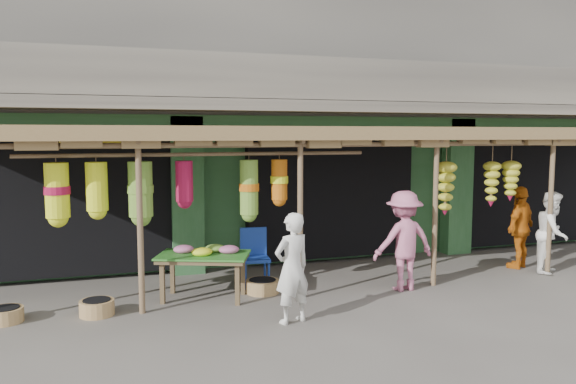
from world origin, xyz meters
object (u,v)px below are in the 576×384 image
object	(u,v)px
flower_table	(205,256)
person_right	(552,232)
blue_chair	(254,253)
person_vendor	(520,227)
person_front	(292,268)
person_shopper	(404,241)

from	to	relation	value
flower_table	person_right	size ratio (longest dim) A/B	1.05
blue_chair	person_vendor	size ratio (longest dim) A/B	0.61
flower_table	blue_chair	xyz separation A→B (m)	(0.99, 0.60, -0.14)
person_right	blue_chair	bearing A→B (deg)	134.47
person_vendor	person_front	bearing A→B (deg)	-8.15
blue_chair	person_vendor	bearing A→B (deg)	1.31
blue_chair	person_vendor	distance (m)	5.38
flower_table	person_vendor	size ratio (longest dim) A/B	1.00
blue_chair	person_right	bearing A→B (deg)	-3.61
flower_table	person_shopper	xyz separation A→B (m)	(3.33, -0.53, 0.16)
person_front	person_shopper	world-z (taller)	person_shopper
flower_table	person_front	size ratio (longest dim) A/B	1.05
person_shopper	flower_table	bearing A→B (deg)	-10.53
person_front	person_right	world-z (taller)	person_front
person_front	person_shopper	size ratio (longest dim) A/B	0.92
blue_chair	person_shopper	xyz separation A→B (m)	(2.34, -1.12, 0.29)
blue_chair	person_front	distance (m)	2.15
person_front	person_shopper	bearing A→B (deg)	-175.00
person_right	person_vendor	bearing A→B (deg)	84.60
flower_table	blue_chair	world-z (taller)	blue_chair
person_right	person_vendor	size ratio (longest dim) A/B	0.96
person_vendor	person_right	bearing A→B (deg)	94.78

